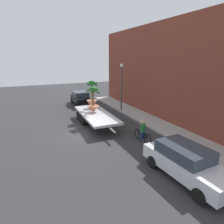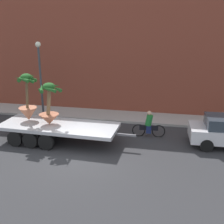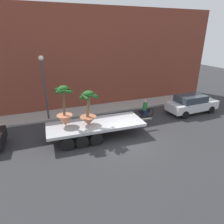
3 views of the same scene
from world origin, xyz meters
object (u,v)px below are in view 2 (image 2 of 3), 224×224
at_px(potted_palm_middle, 28,102).
at_px(street_lamp, 40,69).
at_px(cyclist, 149,125).
at_px(flatbed_trailer, 54,128).
at_px(potted_palm_rear, 49,108).

bearing_deg(potted_palm_middle, street_lamp, 104.29).
height_order(cyclist, street_lamp, street_lamp).
bearing_deg(street_lamp, cyclist, -16.41).
relative_size(cyclist, street_lamp, 0.38).
distance_m(flatbed_trailer, street_lamp, 5.21).
bearing_deg(cyclist, potted_palm_rear, -160.96).
height_order(potted_palm_middle, street_lamp, street_lamp).
height_order(potted_palm_middle, cyclist, potted_palm_middle).
relative_size(potted_palm_rear, potted_palm_middle, 0.86).
relative_size(flatbed_trailer, cyclist, 3.95).
bearing_deg(cyclist, potted_palm_middle, -168.07).
xyz_separation_m(potted_palm_middle, street_lamp, (-0.90, 3.53, 1.24)).
bearing_deg(potted_palm_rear, cyclist, 19.04).
bearing_deg(flatbed_trailer, cyclist, 19.13).
distance_m(flatbed_trailer, potted_palm_middle, 2.04).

